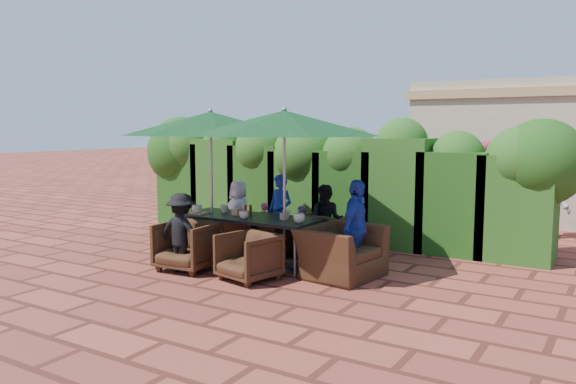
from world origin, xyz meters
The scene contains 32 objects.
ground centered at (0.00, 0.00, 0.00)m, with size 80.00×80.00×0.00m, color brown.
dining_table centered at (-0.12, -0.15, 0.68)m, with size 2.34×0.90×0.75m.
umbrella_left centered at (-0.81, -0.23, 2.21)m, with size 2.80×2.80×2.46m.
umbrella_right centered at (0.56, -0.17, 2.21)m, with size 3.00×3.00×2.46m.
chair_far_left centered at (-0.86, 0.70, 0.35)m, with size 0.67×0.63×0.69m, color black.
chair_far_mid centered at (-0.04, 0.71, 0.38)m, with size 0.73×0.69×0.75m, color black.
chair_far_right centered at (0.75, 0.88, 0.40)m, with size 0.78×0.73×0.80m, color black.
chair_near_left centered at (-0.64, -1.03, 0.41)m, with size 0.79×0.74×0.81m, color black.
chair_near_right centered at (0.49, -1.02, 0.37)m, with size 0.72×0.68×0.75m, color black.
chair_end_right centered at (1.52, -0.16, 0.49)m, with size 1.13×0.74×0.99m, color black.
adult_far_left centered at (-1.00, 0.77, 0.60)m, with size 0.60×0.35×1.21m, color white.
adult_far_mid centered at (-0.14, 0.82, 0.67)m, with size 0.49×0.40×1.35m, color #1D359D.
adult_far_right centered at (0.75, 0.85, 0.61)m, with size 0.58×0.36×1.21m, color black.
adult_near_left centered at (-0.65, -1.14, 0.59)m, with size 0.76×0.35×1.18m, color black.
adult_end_right centered at (1.71, -0.05, 0.71)m, with size 0.83×0.42×1.42m, color #1D359D.
child_left centered at (-0.59, 0.98, 0.40)m, with size 0.29×0.24×0.80m, color #F25588.
child_right centered at (0.25, 0.88, 0.41)m, with size 0.30×0.24×0.82m, color #894392.
pedestrian_a centered at (1.81, 4.30, 0.79)m, with size 1.48×0.53×1.58m, color #227E43.
pedestrian_b centered at (2.48, 4.44, 0.95)m, with size 0.91×0.56×1.89m, color #F25588.
pedestrian_c centered at (3.57, 4.43, 0.85)m, with size 1.08×0.50×1.69m, color gray.
cup_a centered at (-1.04, -0.33, 0.82)m, with size 0.17×0.17×0.14m, color beige.
cup_b centered at (-0.69, -0.05, 0.81)m, with size 0.14×0.14×0.13m, color beige.
cup_c centered at (-0.05, -0.38, 0.81)m, with size 0.15×0.15×0.12m, color beige.
cup_d centered at (0.47, 0.05, 0.81)m, with size 0.13×0.13×0.12m, color beige.
cup_e centered at (0.87, -0.26, 0.82)m, with size 0.17×0.17×0.14m, color beige.
ketchup_bottle centered at (-0.21, -0.11, 0.83)m, with size 0.04×0.04×0.17m, color #B20C0A.
sauce_bottle centered at (-0.14, -0.07, 0.83)m, with size 0.04×0.04×0.17m, color #4C230C.
serving_tray centered at (-1.00, -0.36, 0.76)m, with size 0.35×0.25×0.02m, color #AC8053.
number_block_left centered at (-0.36, -0.18, 0.80)m, with size 0.12×0.06×0.10m, color tan.
number_block_right centered at (0.54, -0.14, 0.80)m, with size 0.12×0.06×0.10m, color tan.
hedge_wall centered at (-0.29, 2.32, 1.29)m, with size 9.10×1.60×2.40m.
building centered at (3.50, 6.99, 1.61)m, with size 6.20×3.08×3.20m.
Camera 1 is at (5.03, -7.34, 2.16)m, focal length 35.00 mm.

